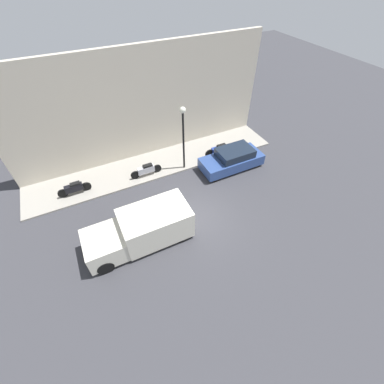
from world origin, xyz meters
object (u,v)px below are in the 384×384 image
delivery_van (141,230)px  scooter_silver (146,170)px  streetlamp (183,128)px  motorcycle_blue (219,149)px  motorcycle_black (74,188)px  parked_car (232,159)px

delivery_van → scooter_silver: 4.95m
streetlamp → motorcycle_blue: bearing=-85.7°
delivery_van → motorcycle_black: size_ratio=2.69×
parked_car → scooter_silver: parked_car is taller
motorcycle_black → scooter_silver: bearing=-93.6°
scooter_silver → streetlamp: bearing=-97.6°
motorcycle_black → streetlamp: size_ratio=0.45×
delivery_van → motorcycle_black: delivery_van is taller
streetlamp → motorcycle_black: bearing=84.9°
parked_car → delivery_van: bearing=112.9°
parked_car → streetlamp: streetlamp is taller
motorcycle_black → scooter_silver: (-0.27, -4.27, 0.00)m
parked_car → streetlamp: bearing=65.9°
motorcycle_black → scooter_silver: size_ratio=0.94×
delivery_van → motorcycle_blue: 8.33m
motorcycle_blue → scooter_silver: size_ratio=1.07×
parked_car → motorcycle_blue: (1.47, 0.08, -0.14)m
delivery_van → motorcycle_black: (4.86, 2.46, -0.41)m
motorcycle_blue → scooter_silver: 5.21m
motorcycle_blue → delivery_van: bearing=122.5°
delivery_van → streetlamp: (4.27, -4.25, 2.06)m
parked_car → scooter_silver: size_ratio=2.04×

